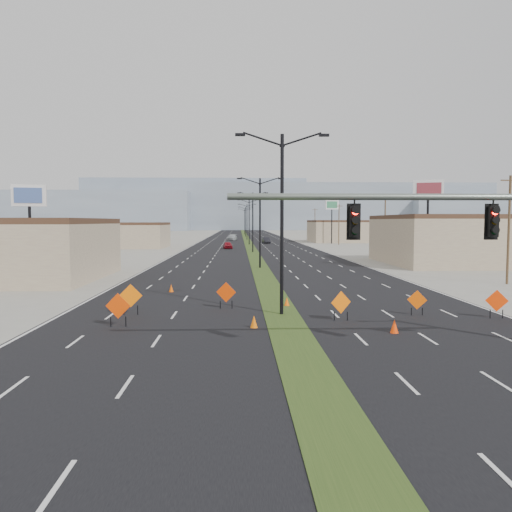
{
  "coord_description": "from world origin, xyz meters",
  "views": [
    {
      "loc": [
        -2.41,
        -15.57,
        5.24
      ],
      "look_at": [
        -1.38,
        13.58,
        3.2
      ],
      "focal_mm": 35.0,
      "sensor_mm": 36.0,
      "label": 1
    }
  ],
  "objects_px": {
    "construction_sign_3": "(341,303)",
    "pole_sign_east_near": "(428,196)",
    "pole_sign_west": "(29,204)",
    "car_left": "(228,245)",
    "construction_sign_2": "(226,293)",
    "construction_sign_4": "(497,302)",
    "car_far": "(232,237)",
    "cone_1": "(394,326)",
    "streetlight_5": "(246,221)",
    "construction_sign_1": "(131,297)",
    "cone_0": "(254,322)",
    "streetlight_1": "(260,220)",
    "streetlight_4": "(247,221)",
    "cone_3": "(171,288)",
    "construction_sign_0": "(118,307)",
    "car_mid": "(266,240)",
    "streetlight_3": "(249,220)",
    "streetlight_6": "(245,221)",
    "streetlight_2": "(253,220)",
    "construction_sign_5": "(417,301)",
    "cone_2": "(287,302)",
    "streetlight_0": "(282,218)",
    "pole_sign_east_far": "(332,208)"
  },
  "relations": [
    {
      "from": "construction_sign_0",
      "to": "cone_3",
      "type": "xyz_separation_m",
      "value": [
        0.99,
        12.14,
        -0.7
      ]
    },
    {
      "from": "cone_3",
      "to": "construction_sign_5",
      "type": "bearing_deg",
      "value": -33.13
    },
    {
      "from": "streetlight_1",
      "to": "construction_sign_3",
      "type": "distance_m",
      "value": 30.31
    },
    {
      "from": "cone_2",
      "to": "pole_sign_east_far",
      "type": "relative_size",
      "value": 0.06
    },
    {
      "from": "construction_sign_1",
      "to": "cone_0",
      "type": "height_order",
      "value": "construction_sign_1"
    },
    {
      "from": "construction_sign_0",
      "to": "cone_1",
      "type": "xyz_separation_m",
      "value": [
        13.25,
        -1.88,
        -0.67
      ]
    },
    {
      "from": "streetlight_4",
      "to": "cone_2",
      "type": "relative_size",
      "value": 17.6
    },
    {
      "from": "pole_sign_west",
      "to": "construction_sign_3",
      "type": "bearing_deg",
      "value": -49.45
    },
    {
      "from": "streetlight_3",
      "to": "construction_sign_0",
      "type": "distance_m",
      "value": 87.45
    },
    {
      "from": "car_left",
      "to": "cone_0",
      "type": "relative_size",
      "value": 6.33
    },
    {
      "from": "construction_sign_4",
      "to": "streetlight_1",
      "type": "bearing_deg",
      "value": 127.0
    },
    {
      "from": "car_left",
      "to": "construction_sign_2",
      "type": "height_order",
      "value": "construction_sign_2"
    },
    {
      "from": "car_far",
      "to": "construction_sign_0",
      "type": "relative_size",
      "value": 3.35
    },
    {
      "from": "construction_sign_4",
      "to": "cone_3",
      "type": "distance_m",
      "value": 21.71
    },
    {
      "from": "construction_sign_2",
      "to": "car_far",
      "type": "bearing_deg",
      "value": 103.43
    },
    {
      "from": "car_far",
      "to": "cone_0",
      "type": "bearing_deg",
      "value": -82.35
    },
    {
      "from": "streetlight_2",
      "to": "cone_1",
      "type": "bearing_deg",
      "value": -85.42
    },
    {
      "from": "construction_sign_1",
      "to": "construction_sign_2",
      "type": "relative_size",
      "value": 1.08
    },
    {
      "from": "car_far",
      "to": "construction_sign_3",
      "type": "bearing_deg",
      "value": -79.96
    },
    {
      "from": "streetlight_4",
      "to": "cone_3",
      "type": "height_order",
      "value": "streetlight_4"
    },
    {
      "from": "streetlight_4",
      "to": "pole_sign_east_near",
      "type": "relative_size",
      "value": 1.03
    },
    {
      "from": "construction_sign_4",
      "to": "pole_sign_east_far",
      "type": "xyz_separation_m",
      "value": [
        7.91,
        89.71,
        7.43
      ]
    },
    {
      "from": "streetlight_0",
      "to": "pole_sign_west",
      "type": "xyz_separation_m",
      "value": [
        -19.75,
        14.58,
        1.25
      ]
    },
    {
      "from": "car_mid",
      "to": "construction_sign_2",
      "type": "distance_m",
      "value": 88.18
    },
    {
      "from": "streetlight_1",
      "to": "streetlight_3",
      "type": "relative_size",
      "value": 1.0
    },
    {
      "from": "streetlight_3",
      "to": "streetlight_5",
      "type": "relative_size",
      "value": 1.0
    },
    {
      "from": "streetlight_5",
      "to": "streetlight_4",
      "type": "bearing_deg",
      "value": -90.0
    },
    {
      "from": "construction_sign_1",
      "to": "construction_sign_0",
      "type": "bearing_deg",
      "value": -88.84
    },
    {
      "from": "car_mid",
      "to": "streetlight_4",
      "type": "bearing_deg",
      "value": 95.02
    },
    {
      "from": "streetlight_2",
      "to": "construction_sign_5",
      "type": "height_order",
      "value": "streetlight_2"
    },
    {
      "from": "streetlight_2",
      "to": "construction_sign_2",
      "type": "bearing_deg",
      "value": -93.34
    },
    {
      "from": "construction_sign_0",
      "to": "cone_3",
      "type": "height_order",
      "value": "construction_sign_0"
    },
    {
      "from": "streetlight_1",
      "to": "streetlight_5",
      "type": "bearing_deg",
      "value": 90.0
    },
    {
      "from": "streetlight_4",
      "to": "car_mid",
      "type": "distance_m",
      "value": 22.97
    },
    {
      "from": "construction_sign_3",
      "to": "pole_sign_east_near",
      "type": "xyz_separation_m",
      "value": [
        15.04,
        27.45,
        6.99
      ]
    },
    {
      "from": "streetlight_2",
      "to": "streetlight_4",
      "type": "distance_m",
      "value": 56.0
    },
    {
      "from": "construction_sign_1",
      "to": "streetlight_6",
      "type": "bearing_deg",
      "value": 87.12
    },
    {
      "from": "car_far",
      "to": "cone_0",
      "type": "relative_size",
      "value": 9.06
    },
    {
      "from": "car_far",
      "to": "construction_sign_3",
      "type": "height_order",
      "value": "car_far"
    },
    {
      "from": "streetlight_0",
      "to": "construction_sign_1",
      "type": "relative_size",
      "value": 5.77
    },
    {
      "from": "construction_sign_4",
      "to": "pole_sign_west",
      "type": "relative_size",
      "value": 0.19
    },
    {
      "from": "construction_sign_2",
      "to": "construction_sign_1",
      "type": "bearing_deg",
      "value": -148.55
    },
    {
      "from": "construction_sign_4",
      "to": "pole_sign_east_near",
      "type": "bearing_deg",
      "value": 92.24
    },
    {
      "from": "streetlight_5",
      "to": "construction_sign_3",
      "type": "bearing_deg",
      "value": -88.8
    },
    {
      "from": "construction_sign_2",
      "to": "cone_0",
      "type": "relative_size",
      "value": 2.58
    },
    {
      "from": "streetlight_3",
      "to": "streetlight_6",
      "type": "height_order",
      "value": "same"
    },
    {
      "from": "streetlight_5",
      "to": "cone_1",
      "type": "relative_size",
      "value": 15.25
    },
    {
      "from": "streetlight_4",
      "to": "cone_3",
      "type": "bearing_deg",
      "value": -94.11
    },
    {
      "from": "car_far",
      "to": "construction_sign_1",
      "type": "xyz_separation_m",
      "value": [
        -4.36,
        -109.2,
        0.2
      ]
    },
    {
      "from": "car_far",
      "to": "cone_1",
      "type": "bearing_deg",
      "value": -79.1
    }
  ]
}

